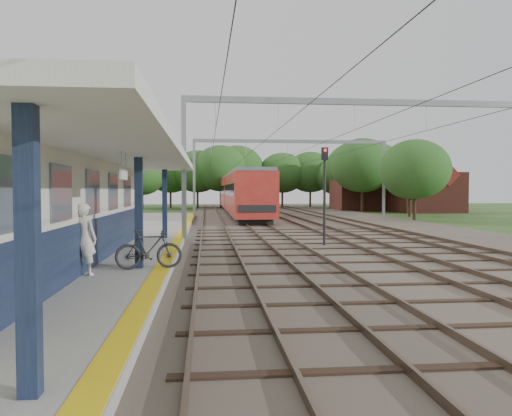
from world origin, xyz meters
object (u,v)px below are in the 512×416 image
train (239,193)px  signal_post (325,184)px  bicycle (149,249)px  person (84,239)px

train → signal_post: signal_post is taller
train → bicycle: bearing=-97.5°
person → signal_post: 12.14m
bicycle → signal_post: (6.95, 7.61, 1.96)m
person → train: train is taller
train → signal_post: bearing=-86.6°
person → bicycle: bearing=-130.0°
person → signal_post: (8.54, 8.48, 1.57)m
train → signal_post: (1.85, -31.02, 0.62)m
person → train: size_ratio=0.05×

